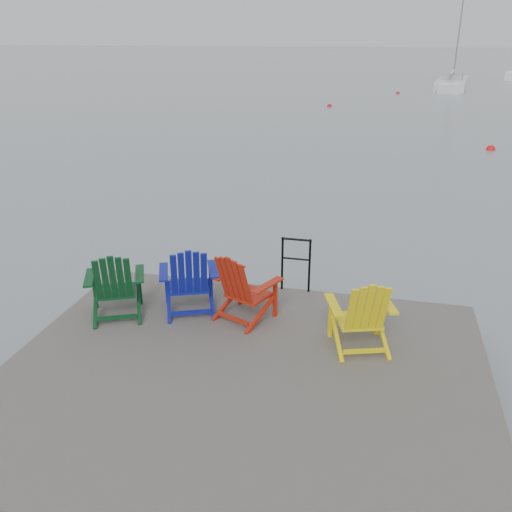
% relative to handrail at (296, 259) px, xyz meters
% --- Properties ---
extents(ground, '(400.00, 400.00, 0.00)m').
position_rel_handrail_xyz_m(ground, '(-0.25, -2.45, -1.04)').
color(ground, slate).
rests_on(ground, ground).
extents(dock, '(6.00, 5.00, 1.40)m').
position_rel_handrail_xyz_m(dock, '(-0.25, -2.45, -0.69)').
color(dock, '#302E2B').
rests_on(dock, ground).
extents(handrail, '(0.48, 0.04, 0.90)m').
position_rel_handrail_xyz_m(handrail, '(0.00, 0.00, 0.00)').
color(handrail, black).
rests_on(handrail, dock).
extents(chair_green, '(1.03, 0.99, 1.06)m').
position_rel_handrail_xyz_m(chair_green, '(-2.40, -1.47, -0.01)').
color(chair_green, '#0A3919').
rests_on(chair_green, dock).
extents(chair_blue, '(1.04, 1.00, 1.08)m').
position_rel_handrail_xyz_m(chair_blue, '(-1.41, -1.08, 0.00)').
color(chair_blue, navy).
rests_on(chair_blue, dock).
extents(chair_red, '(1.02, 0.97, 1.04)m').
position_rel_handrail_xyz_m(chair_red, '(-0.58, -1.12, -0.02)').
color(chair_red, '#AC1F0C').
rests_on(chair_red, dock).
extents(chair_yellow, '(0.99, 0.95, 1.05)m').
position_rel_handrail_xyz_m(chair_yellow, '(1.12, -1.55, -0.01)').
color(chair_yellow, yellow).
rests_on(chair_yellow, dock).
extents(sailboat_near, '(3.53, 8.99, 12.03)m').
position_rel_handrail_xyz_m(sailboat_near, '(6.39, 42.89, -0.69)').
color(sailboat_near, silver).
rests_on(sailboat_near, ground).
extents(buoy_a, '(0.37, 0.37, 0.37)m').
position_rel_handrail_xyz_m(buoy_a, '(5.43, 15.66, -1.04)').
color(buoy_a, red).
rests_on(buoy_a, ground).
extents(buoy_b, '(0.32, 0.32, 0.32)m').
position_rel_handrail_xyz_m(buoy_b, '(-2.44, 28.19, -1.04)').
color(buoy_b, red).
rests_on(buoy_b, ground).
extents(buoy_d, '(0.33, 0.33, 0.33)m').
position_rel_handrail_xyz_m(buoy_d, '(1.90, 37.55, -1.04)').
color(buoy_d, red).
rests_on(buoy_d, ground).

